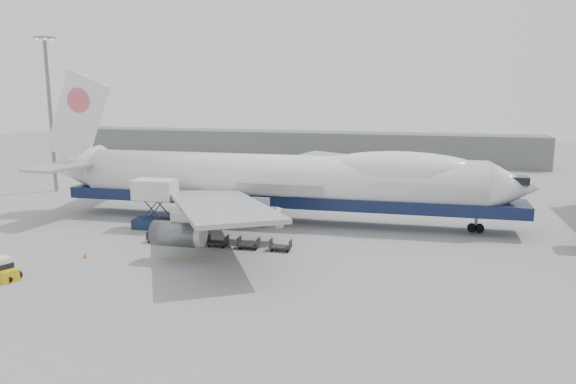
# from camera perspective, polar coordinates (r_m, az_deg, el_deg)

# --- Properties ---
(ground) EXTENTS (260.00, 260.00, 0.00)m
(ground) POSITION_cam_1_polar(r_m,az_deg,el_deg) (63.48, -3.64, -5.51)
(ground) COLOR gray
(ground) RESTS_ON ground
(apron_line) EXTENTS (60.00, 0.15, 0.01)m
(apron_line) POSITION_cam_1_polar(r_m,az_deg,el_deg) (58.02, -5.36, -7.12)
(apron_line) COLOR gold
(apron_line) RESTS_ON ground
(hangar) EXTENTS (110.00, 8.00, 7.00)m
(hangar) POSITION_cam_1_polar(r_m,az_deg,el_deg) (132.00, 0.96, 4.66)
(hangar) COLOR slate
(hangar) RESTS_ON ground
(floodlight_mast) EXTENTS (2.40, 2.40, 25.43)m
(floodlight_mast) POSITION_cam_1_polar(r_m,az_deg,el_deg) (101.72, -23.05, 8.01)
(floodlight_mast) COLOR slate
(floodlight_mast) RESTS_ON ground
(airliner) EXTENTS (67.00, 55.30, 19.98)m
(airliner) POSITION_cam_1_polar(r_m,az_deg,el_deg) (73.34, -0.51, 1.27)
(airliner) COLOR white
(airliner) RESTS_ON ground
(catering_truck) EXTENTS (5.65, 3.98, 6.24)m
(catering_truck) POSITION_cam_1_polar(r_m,az_deg,el_deg) (72.16, -13.30, -0.94)
(catering_truck) COLOR #172545
(catering_truck) RESTS_ON ground
(baggage_tug) EXTENTS (3.21, 2.50, 2.08)m
(baggage_tug) POSITION_cam_1_polar(r_m,az_deg,el_deg) (58.92, -26.99, -7.09)
(baggage_tug) COLOR gold
(baggage_tug) RESTS_ON ground
(traffic_cone) EXTENTS (0.44, 0.44, 0.64)m
(traffic_cone) POSITION_cam_1_polar(r_m,az_deg,el_deg) (62.82, -19.95, -6.05)
(traffic_cone) COLOR #D8640B
(traffic_cone) RESTS_ON ground
(dolly_0) EXTENTS (2.30, 1.35, 1.30)m
(dolly_0) POSITION_cam_1_polar(r_m,az_deg,el_deg) (66.35, -13.09, -4.57)
(dolly_0) COLOR #2D2D30
(dolly_0) RESTS_ON ground
(dolly_1) EXTENTS (2.30, 1.35, 1.30)m
(dolly_1) POSITION_cam_1_polar(r_m,az_deg,el_deg) (64.86, -10.19, -4.81)
(dolly_1) COLOR #2D2D30
(dolly_1) RESTS_ON ground
(dolly_2) EXTENTS (2.30, 1.35, 1.30)m
(dolly_2) POSITION_cam_1_polar(r_m,az_deg,el_deg) (63.53, -7.16, -5.06)
(dolly_2) COLOR #2D2D30
(dolly_2) RESTS_ON ground
(dolly_3) EXTENTS (2.30, 1.35, 1.30)m
(dolly_3) POSITION_cam_1_polar(r_m,az_deg,el_deg) (62.40, -4.01, -5.29)
(dolly_3) COLOR #2D2D30
(dolly_3) RESTS_ON ground
(dolly_4) EXTENTS (2.30, 1.35, 1.30)m
(dolly_4) POSITION_cam_1_polar(r_m,az_deg,el_deg) (61.46, -0.75, -5.52)
(dolly_4) COLOR #2D2D30
(dolly_4) RESTS_ON ground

